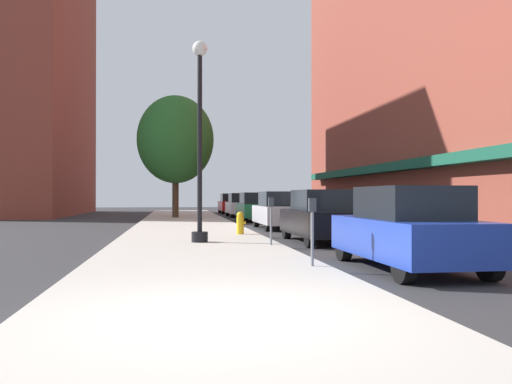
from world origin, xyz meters
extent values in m
plane|color=#2D2D30|center=(4.00, 18.00, 0.00)|extent=(90.00, 90.00, 0.00)
cube|color=#B7B2A8|center=(0.00, 19.00, 0.06)|extent=(4.80, 50.00, 0.12)
cube|color=brown|center=(15.00, 22.00, 10.65)|extent=(6.00, 40.00, 21.29)
cube|color=#144C38|center=(11.65, 22.00, 3.10)|extent=(0.90, 34.00, 0.50)
cube|color=brown|center=(-11.00, 37.00, 10.29)|extent=(6.00, 18.00, 20.59)
cylinder|color=black|center=(0.14, 9.58, 0.27)|extent=(0.48, 0.48, 0.30)
cylinder|color=black|center=(0.14, 9.58, 3.02)|extent=(0.14, 0.14, 5.20)
sphere|color=silver|center=(0.14, 9.58, 5.80)|extent=(0.44, 0.44, 0.44)
cylinder|color=gold|center=(1.71, 12.61, 0.43)|extent=(0.26, 0.26, 0.62)
sphere|color=gold|center=(1.71, 12.61, 0.79)|extent=(0.24, 0.24, 0.24)
cylinder|color=gold|center=(1.85, 12.61, 0.52)|extent=(0.12, 0.10, 0.10)
cylinder|color=slate|center=(2.05, 8.40, 0.65)|extent=(0.06, 0.06, 1.05)
cube|color=#33383D|center=(2.05, 8.40, 1.30)|extent=(0.14, 0.09, 0.26)
cylinder|color=slate|center=(2.05, 3.95, 0.65)|extent=(0.06, 0.06, 1.05)
cube|color=#33383D|center=(2.05, 3.95, 1.30)|extent=(0.14, 0.09, 0.26)
cylinder|color=#422D1E|center=(-0.54, 27.70, 1.67)|extent=(0.40, 0.40, 3.10)
ellipsoid|color=#235B23|center=(-0.54, 27.70, 5.02)|extent=(4.80, 4.80, 5.52)
cylinder|color=black|center=(3.22, 5.60, 0.32)|extent=(0.22, 0.64, 0.64)
cylinder|color=black|center=(4.78, 5.60, 0.32)|extent=(0.22, 0.64, 0.64)
cylinder|color=black|center=(3.22, 2.40, 0.32)|extent=(0.22, 0.64, 0.64)
cylinder|color=black|center=(4.78, 2.40, 0.32)|extent=(0.22, 0.64, 0.64)
cube|color=#1E389E|center=(4.00, 4.00, 0.64)|extent=(1.80, 4.30, 0.76)
cube|color=black|center=(4.00, 3.85, 1.34)|extent=(1.56, 2.20, 0.64)
cylinder|color=black|center=(3.22, 11.85, 0.32)|extent=(0.22, 0.64, 0.64)
cylinder|color=black|center=(4.78, 11.85, 0.32)|extent=(0.22, 0.64, 0.64)
cylinder|color=black|center=(3.22, 8.65, 0.32)|extent=(0.22, 0.64, 0.64)
cylinder|color=black|center=(4.78, 8.65, 0.32)|extent=(0.22, 0.64, 0.64)
cube|color=black|center=(4.00, 10.25, 0.64)|extent=(1.80, 4.30, 0.76)
cube|color=black|center=(4.00, 10.10, 1.34)|extent=(1.56, 2.20, 0.64)
cylinder|color=black|center=(3.22, 18.74, 0.32)|extent=(0.22, 0.64, 0.64)
cylinder|color=black|center=(4.78, 18.74, 0.32)|extent=(0.22, 0.64, 0.64)
cylinder|color=black|center=(3.22, 15.54, 0.32)|extent=(0.22, 0.64, 0.64)
cylinder|color=black|center=(4.78, 15.54, 0.32)|extent=(0.22, 0.64, 0.64)
cube|color=#B2B2BA|center=(4.00, 17.14, 0.64)|extent=(1.80, 4.30, 0.76)
cube|color=black|center=(4.00, 16.99, 1.34)|extent=(1.56, 2.20, 0.64)
cylinder|color=black|center=(3.22, 25.93, 0.32)|extent=(0.22, 0.64, 0.64)
cylinder|color=black|center=(4.78, 25.93, 0.32)|extent=(0.22, 0.64, 0.64)
cylinder|color=black|center=(3.22, 22.73, 0.32)|extent=(0.22, 0.64, 0.64)
cylinder|color=black|center=(4.78, 22.73, 0.32)|extent=(0.22, 0.64, 0.64)
cube|color=#196638|center=(4.00, 24.33, 0.64)|extent=(1.80, 4.30, 0.76)
cube|color=black|center=(4.00, 24.18, 1.34)|extent=(1.56, 2.20, 0.64)
cylinder|color=black|center=(3.22, 32.54, 0.32)|extent=(0.22, 0.64, 0.64)
cylinder|color=black|center=(4.78, 32.54, 0.32)|extent=(0.22, 0.64, 0.64)
cylinder|color=black|center=(3.22, 29.34, 0.32)|extent=(0.22, 0.64, 0.64)
cylinder|color=black|center=(4.78, 29.34, 0.32)|extent=(0.22, 0.64, 0.64)
cube|color=silver|center=(4.00, 30.94, 0.64)|extent=(1.80, 4.30, 0.76)
cube|color=black|center=(4.00, 30.79, 1.34)|extent=(1.56, 2.20, 0.64)
cylinder|color=black|center=(3.22, 39.42, 0.32)|extent=(0.22, 0.64, 0.64)
cylinder|color=black|center=(4.78, 39.42, 0.32)|extent=(0.22, 0.64, 0.64)
cylinder|color=black|center=(3.22, 36.22, 0.32)|extent=(0.22, 0.64, 0.64)
cylinder|color=black|center=(4.78, 36.22, 0.32)|extent=(0.22, 0.64, 0.64)
cube|color=red|center=(4.00, 37.82, 0.64)|extent=(1.80, 4.30, 0.76)
cube|color=black|center=(4.00, 37.67, 1.34)|extent=(1.56, 2.20, 0.64)
camera|label=1|loc=(-0.58, -6.01, 1.48)|focal=37.25mm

